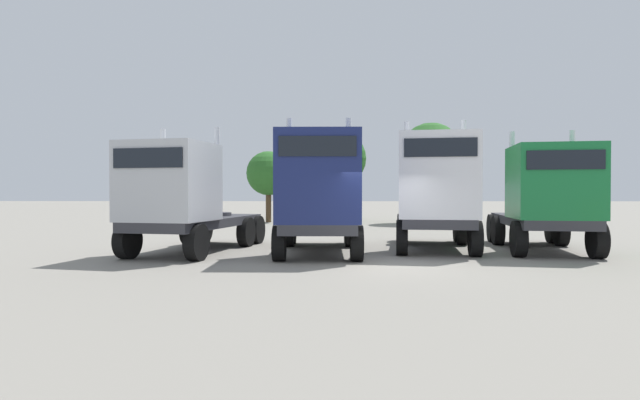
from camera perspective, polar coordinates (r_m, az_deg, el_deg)
The scene contains 8 objects.
ground at distance 13.66m, azimuth 7.82°, elevation -7.36°, with size 200.00×200.00×0.00m, color gray.
semi_truck_silver at distance 16.32m, azimuth -15.37°, elevation 0.23°, with size 3.67×6.63×4.03m.
semi_truck_navy at distance 15.39m, azimuth -0.17°, elevation 0.77°, with size 2.62×6.17×4.32m.
semi_truck_white at distance 16.96m, azimuth 12.97°, elevation 0.95°, with size 3.29×6.08×4.40m.
semi_truck_green at distance 17.73m, azimuth 24.27°, elevation 0.29°, with size 3.37×6.22×4.00m.
oak_far_left at distance 33.19m, azimuth -5.84°, elevation 2.98°, with size 2.89×2.89×4.65m.
oak_far_centre at distance 34.86m, azimuth 2.17°, elevation 4.68°, with size 3.73×3.73×6.16m.
oak_far_right at distance 32.51m, azimuth 12.39°, elevation 4.99°, with size 4.00×4.00×6.33m.
Camera 1 is at (-1.51, -13.44, 1.95)m, focal length 28.35 mm.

